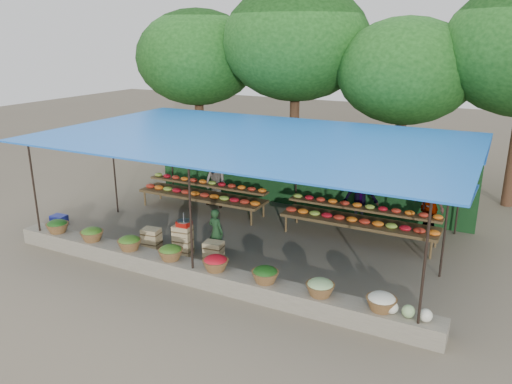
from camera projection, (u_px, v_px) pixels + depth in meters
The scene contains 16 objects.
ground at pixel (254, 239), 13.52m from camera, with size 60.00×60.00×0.00m, color #6A5F4E.
stone_curb at pixel (197, 274), 11.12m from camera, with size 10.60×0.55×0.40m, color #655E51.
stall_canopy at pixel (255, 142), 12.77m from camera, with size 10.80×6.60×2.82m.
produce_baskets at pixel (193, 258), 11.06m from camera, with size 8.98×0.58×0.34m.
netting_backdrop at pixel (299, 168), 15.81m from camera, with size 10.60×0.06×2.50m, color #18451D.
tree_row at pixel (349, 53), 17.05m from camera, with size 16.51×5.50×7.12m.
fruit_table_left at pixel (203, 192), 15.57m from camera, with size 4.21×0.95×0.93m.
fruit_table_right at pixel (360, 218), 13.38m from camera, with size 4.21×0.95×0.93m.
crate_counter at pixel (182, 243), 12.50m from camera, with size 2.39×0.39×0.77m.
weighing_scale at pixel (184, 223), 12.30m from camera, with size 0.34×0.34×0.36m.
vendor_seated at pixel (216, 232), 12.42m from camera, with size 0.44×0.29×1.21m, color #1A391C.
customer_left at pixel (216, 184), 15.82m from camera, with size 0.76×0.59×1.57m, color slate.
customer_mid at pixel (361, 196), 14.49m from camera, with size 1.06×0.61×1.64m, color slate.
customer_right at pixel (428, 206), 13.41m from camera, with size 1.06×0.44×1.81m, color slate.
blue_crate_front at pixel (88, 238), 13.24m from camera, with size 0.47×0.34×0.28m, color navy.
blue_crate_back at pixel (59, 220), 14.58m from camera, with size 0.44×0.32×0.27m, color navy.
Camera 1 is at (5.79, -11.09, 5.27)m, focal length 35.00 mm.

